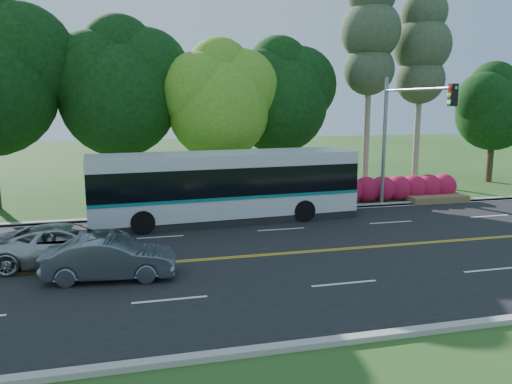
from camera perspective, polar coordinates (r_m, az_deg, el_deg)
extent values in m
plane|color=#254E1A|center=(19.65, 7.24, -6.73)|extent=(120.00, 120.00, 0.00)
cube|color=black|center=(19.65, 7.24, -6.70)|extent=(60.00, 14.00, 0.02)
cube|color=#AAA499|center=(26.20, 1.62, -2.14)|extent=(60.00, 0.30, 0.15)
cube|color=#AAA499|center=(13.65, 18.45, -14.78)|extent=(60.00, 0.30, 0.15)
cube|color=#254E1A|center=(27.95, 0.60, -1.39)|extent=(60.00, 4.00, 0.10)
cube|color=gold|center=(19.57, 7.32, -6.74)|extent=(57.00, 0.10, 0.00)
cube|color=gold|center=(19.71, 7.15, -6.60)|extent=(57.00, 0.10, 0.00)
cube|color=silver|center=(15.14, -9.81, -12.02)|extent=(2.20, 0.12, 0.00)
cube|color=silver|center=(16.40, 10.04, -10.24)|extent=(2.20, 0.12, 0.00)
cube|color=silver|center=(19.22, 25.37, -8.01)|extent=(2.20, 0.12, 0.00)
cube|color=silver|center=(22.25, -25.54, -5.59)|extent=(2.20, 0.12, 0.00)
cube|color=silver|center=(21.77, -11.19, -5.08)|extent=(2.20, 0.12, 0.00)
cube|color=silver|center=(22.67, 2.87, -4.28)|extent=(2.20, 0.12, 0.00)
cube|color=silver|center=(24.78, 15.16, -3.36)|extent=(2.20, 0.12, 0.00)
cube|color=silver|center=(27.84, 25.12, -2.50)|extent=(2.20, 0.12, 0.00)
cube|color=silver|center=(25.93, 1.79, -2.39)|extent=(57.00, 0.12, 0.00)
cube|color=silver|center=(13.90, 17.76, -14.50)|extent=(57.00, 0.12, 0.00)
sphere|color=black|center=(29.39, -25.45, 13.63)|extent=(5.76, 5.76, 5.76)
cylinder|color=#2F2214|center=(29.76, -15.02, 2.39)|extent=(0.44, 0.44, 3.60)
sphere|color=black|center=(29.50, -15.40, 10.32)|extent=(6.60, 6.60, 6.60)
sphere|color=black|center=(29.84, -12.59, 12.98)|extent=(5.28, 5.28, 5.28)
sphere|color=black|center=(29.38, -18.16, 12.44)|extent=(4.95, 4.95, 4.95)
sphere|color=black|center=(30.01, -15.42, 15.05)|extent=(4.29, 4.29, 4.29)
cylinder|color=#2F2214|center=(29.20, -4.18, 2.22)|extent=(0.44, 0.44, 3.24)
sphere|color=#47891C|center=(28.90, -4.28, 9.40)|extent=(5.80, 5.80, 5.80)
sphere|color=#47891C|center=(29.45, -1.86, 11.69)|extent=(4.64, 4.64, 4.64)
sphere|color=#47891C|center=(28.53, -6.58, 11.38)|extent=(4.35, 4.35, 4.35)
sphere|color=#47891C|center=(29.36, -4.28, 13.66)|extent=(3.77, 3.77, 3.77)
cylinder|color=#2F2214|center=(31.53, 2.54, 3.01)|extent=(0.44, 0.44, 3.42)
sphere|color=black|center=(31.27, 2.59, 9.95)|extent=(6.00, 6.00, 6.00)
sphere|color=black|center=(31.98, 4.83, 12.08)|extent=(4.80, 4.80, 4.80)
sphere|color=black|center=(30.77, 0.53, 11.90)|extent=(4.50, 4.50, 4.50)
sphere|color=black|center=(31.75, 2.59, 14.01)|extent=(3.90, 3.90, 3.90)
cylinder|color=gray|center=(33.48, 12.59, 8.68)|extent=(0.40, 0.40, 9.80)
sphere|color=#35492D|center=(33.53, 12.79, 13.46)|extent=(3.23, 3.23, 3.23)
sphere|color=#35492D|center=(33.75, 12.96, 17.50)|extent=(3.80, 3.80, 3.80)
cylinder|color=gray|center=(35.87, 18.00, 7.96)|extent=(0.40, 0.40, 9.10)
sphere|color=#35492D|center=(35.88, 18.24, 12.11)|extent=(3.23, 3.23, 3.23)
sphere|color=#35492D|center=(36.03, 18.44, 15.61)|extent=(3.80, 3.80, 3.80)
sphere|color=#35492D|center=(36.30, 18.64, 18.88)|extent=(3.04, 3.04, 3.04)
cylinder|color=#2F2214|center=(39.57, 25.17, 3.27)|extent=(0.44, 0.44, 3.06)
sphere|color=black|center=(39.35, 25.55, 8.11)|extent=(5.20, 5.20, 5.20)
sphere|color=black|center=(40.32, 26.70, 9.53)|extent=(4.16, 4.16, 4.16)
sphere|color=black|center=(38.54, 24.63, 9.51)|extent=(3.90, 3.90, 3.90)
sphere|color=black|center=(39.73, 25.52, 10.95)|extent=(3.38, 3.38, 3.38)
sphere|color=maroon|center=(27.97, 6.98, 0.00)|extent=(1.50, 1.50, 1.50)
sphere|color=maroon|center=(28.34, 8.87, 0.09)|extent=(1.50, 1.50, 1.50)
sphere|color=maroon|center=(28.74, 10.71, 0.17)|extent=(1.50, 1.50, 1.50)
sphere|color=maroon|center=(29.16, 12.50, 0.26)|extent=(1.50, 1.50, 1.50)
sphere|color=maroon|center=(29.62, 14.23, 0.34)|extent=(1.50, 1.50, 1.50)
sphere|color=maroon|center=(30.10, 15.91, 0.41)|extent=(1.50, 1.50, 1.50)
sphere|color=maroon|center=(30.60, 17.54, 0.49)|extent=(1.50, 1.50, 1.50)
sphere|color=maroon|center=(31.13, 19.11, 0.56)|extent=(1.50, 1.50, 1.50)
sphere|color=maroon|center=(31.69, 20.63, 0.63)|extent=(1.50, 1.50, 1.50)
cube|color=brown|center=(30.57, 19.86, -0.71)|extent=(3.50, 1.40, 0.40)
cylinder|color=gray|center=(28.25, 14.44, 5.48)|extent=(0.20, 0.20, 7.00)
cylinder|color=gray|center=(25.57, 17.95, 11.11)|extent=(0.14, 6.00, 0.14)
cube|color=black|center=(23.22, 21.59, 10.28)|extent=(0.32, 0.28, 0.95)
sphere|color=red|center=(23.13, 21.29, 11.04)|extent=(0.18, 0.18, 0.18)
sphere|color=yellow|center=(23.12, 21.24, 10.30)|extent=(0.18, 0.18, 0.18)
sphere|color=#19D833|center=(23.12, 21.19, 9.56)|extent=(0.18, 0.18, 0.18)
cube|color=silver|center=(24.06, -3.46, -1.24)|extent=(12.84, 3.56, 1.05)
cube|color=black|center=(23.85, -3.50, 1.54)|extent=(12.78, 3.59, 1.31)
cube|color=silver|center=(23.73, -3.52, 3.81)|extent=(12.84, 3.56, 0.59)
cube|color=#0C716E|center=(23.97, -3.48, -0.16)|extent=(12.78, 3.60, 0.15)
cube|color=black|center=(23.12, -18.84, 0.96)|extent=(0.23, 2.48, 1.80)
cube|color=#19E54C|center=(22.99, -18.96, 3.46)|extent=(0.16, 1.62, 0.23)
cube|color=black|center=(24.22, -3.45, -2.88)|extent=(12.84, 3.45, 0.37)
cylinder|color=black|center=(22.27, -12.82, -3.40)|extent=(1.08, 0.37, 1.06)
cylinder|color=black|center=(24.72, -13.35, -2.06)|extent=(1.08, 0.37, 1.06)
cylinder|color=black|center=(24.09, 5.52, -2.14)|extent=(1.08, 0.37, 1.06)
cylinder|color=black|center=(26.38, 3.35, -1.01)|extent=(1.08, 0.37, 1.06)
imported|color=#565F68|center=(17.03, -16.35, -7.29)|extent=(4.31, 1.89, 1.38)
imported|color=#AAADAF|center=(19.11, -20.75, -5.58)|extent=(5.11, 2.48, 1.40)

